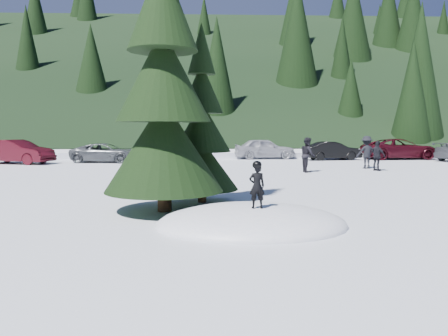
{
  "coord_description": "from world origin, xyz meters",
  "views": [
    {
      "loc": [
        -1.0,
        -9.98,
        2.25
      ],
      "look_at": [
        -0.55,
        2.63,
        1.1
      ],
      "focal_mm": 35.0,
      "sensor_mm": 36.0,
      "label": 1
    }
  ],
  "objects_px": {
    "spruce_short": "(202,133)",
    "adult_1": "(377,156)",
    "car_2": "(106,153)",
    "adult_2": "(367,152)",
    "car_4": "(264,149)",
    "car_3": "(174,154)",
    "adult_0": "(308,155)",
    "car_6": "(400,149)",
    "car_5": "(332,151)",
    "spruce_tall": "(163,88)",
    "child_skier": "(257,186)",
    "car_1": "(17,152)"
  },
  "relations": [
    {
      "from": "adult_0",
      "to": "car_3",
      "type": "distance_m",
      "value": 9.2
    },
    {
      "from": "adult_0",
      "to": "car_1",
      "type": "distance_m",
      "value": 18.25
    },
    {
      "from": "adult_0",
      "to": "car_6",
      "type": "bearing_deg",
      "value": -46.26
    },
    {
      "from": "adult_2",
      "to": "adult_1",
      "type": "bearing_deg",
      "value": 88.74
    },
    {
      "from": "spruce_tall",
      "to": "spruce_short",
      "type": "xyz_separation_m",
      "value": [
        1.0,
        1.4,
        -1.22
      ]
    },
    {
      "from": "adult_0",
      "to": "car_6",
      "type": "relative_size",
      "value": 0.34
    },
    {
      "from": "car_1",
      "to": "car_6",
      "type": "xyz_separation_m",
      "value": [
        26.15,
        3.27,
        -0.02
      ]
    },
    {
      "from": "child_skier",
      "to": "car_4",
      "type": "xyz_separation_m",
      "value": [
        3.06,
        22.52,
        -0.21
      ]
    },
    {
      "from": "car_1",
      "to": "car_3",
      "type": "xyz_separation_m",
      "value": [
        9.93,
        -0.39,
        -0.11
      ]
    },
    {
      "from": "car_2",
      "to": "car_4",
      "type": "relative_size",
      "value": 1.02
    },
    {
      "from": "car_1",
      "to": "spruce_tall",
      "type": "bearing_deg",
      "value": -130.09
    },
    {
      "from": "adult_2",
      "to": "car_3",
      "type": "xyz_separation_m",
      "value": [
        -11.07,
        3.65,
        -0.26
      ]
    },
    {
      "from": "adult_1",
      "to": "car_5",
      "type": "bearing_deg",
      "value": -32.42
    },
    {
      "from": "adult_0",
      "to": "car_5",
      "type": "bearing_deg",
      "value": -25.81
    },
    {
      "from": "spruce_tall",
      "to": "adult_0",
      "type": "height_order",
      "value": "spruce_tall"
    },
    {
      "from": "spruce_short",
      "to": "car_3",
      "type": "relative_size",
      "value": 1.2
    },
    {
      "from": "spruce_short",
      "to": "adult_1",
      "type": "height_order",
      "value": "spruce_short"
    },
    {
      "from": "car_2",
      "to": "car_6",
      "type": "height_order",
      "value": "car_6"
    },
    {
      "from": "adult_2",
      "to": "car_5",
      "type": "distance_m",
      "value": 6.7
    },
    {
      "from": "adult_1",
      "to": "car_5",
      "type": "height_order",
      "value": "adult_1"
    },
    {
      "from": "spruce_tall",
      "to": "car_5",
      "type": "bearing_deg",
      "value": 62.18
    },
    {
      "from": "adult_2",
      "to": "car_1",
      "type": "height_order",
      "value": "adult_2"
    },
    {
      "from": "adult_2",
      "to": "car_2",
      "type": "relative_size",
      "value": 0.4
    },
    {
      "from": "spruce_short",
      "to": "car_5",
      "type": "xyz_separation_m",
      "value": [
        9.03,
        17.61,
        -1.45
      ]
    },
    {
      "from": "adult_1",
      "to": "child_skier",
      "type": "bearing_deg",
      "value": 116.03
    },
    {
      "from": "adult_2",
      "to": "car_2",
      "type": "height_order",
      "value": "adult_2"
    },
    {
      "from": "adult_1",
      "to": "car_1",
      "type": "bearing_deg",
      "value": 42.53
    },
    {
      "from": "child_skier",
      "to": "car_3",
      "type": "xyz_separation_m",
      "value": [
        -3.3,
        18.16,
        -0.32
      ]
    },
    {
      "from": "adult_0",
      "to": "car_4",
      "type": "relative_size",
      "value": 0.4
    },
    {
      "from": "car_1",
      "to": "car_3",
      "type": "distance_m",
      "value": 9.94
    },
    {
      "from": "car_5",
      "to": "child_skier",
      "type": "bearing_deg",
      "value": 150.81
    },
    {
      "from": "spruce_short",
      "to": "child_skier",
      "type": "relative_size",
      "value": 5.47
    },
    {
      "from": "adult_2",
      "to": "car_4",
      "type": "height_order",
      "value": "adult_2"
    },
    {
      "from": "child_skier",
      "to": "car_3",
      "type": "height_order",
      "value": "child_skier"
    },
    {
      "from": "adult_2",
      "to": "car_6",
      "type": "bearing_deg",
      "value": -129.86
    },
    {
      "from": "adult_0",
      "to": "car_5",
      "type": "xyz_separation_m",
      "value": [
        3.75,
        8.61,
        -0.24
      ]
    },
    {
      "from": "car_2",
      "to": "car_3",
      "type": "relative_size",
      "value": 1.01
    },
    {
      "from": "car_4",
      "to": "car_6",
      "type": "height_order",
      "value": "car_4"
    },
    {
      "from": "car_2",
      "to": "adult_2",
      "type": "bearing_deg",
      "value": -101.59
    },
    {
      "from": "car_1",
      "to": "adult_2",
      "type": "bearing_deg",
      "value": -84.81
    },
    {
      "from": "child_skier",
      "to": "adult_2",
      "type": "bearing_deg",
      "value": -124.59
    },
    {
      "from": "adult_2",
      "to": "car_3",
      "type": "bearing_deg",
      "value": -23.02
    },
    {
      "from": "car_2",
      "to": "car_3",
      "type": "bearing_deg",
      "value": -100.92
    },
    {
      "from": "spruce_short",
      "to": "adult_0",
      "type": "xyz_separation_m",
      "value": [
        5.29,
        9.0,
        -1.2
      ]
    },
    {
      "from": "adult_2",
      "to": "car_4",
      "type": "xyz_separation_m",
      "value": [
        -4.71,
        8.02,
        -0.15
      ]
    },
    {
      "from": "spruce_tall",
      "to": "car_6",
      "type": "height_order",
      "value": "spruce_tall"
    },
    {
      "from": "car_2",
      "to": "adult_1",
      "type": "bearing_deg",
      "value": -105.87
    },
    {
      "from": "car_1",
      "to": "car_4",
      "type": "height_order",
      "value": "car_1"
    },
    {
      "from": "adult_1",
      "to": "car_3",
      "type": "distance_m",
      "value": 12.23
    },
    {
      "from": "car_4",
      "to": "car_5",
      "type": "bearing_deg",
      "value": -107.48
    }
  ]
}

